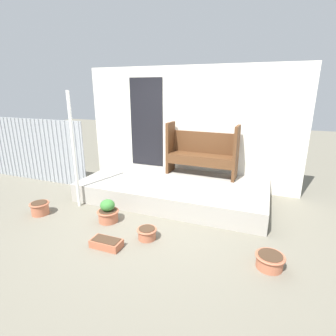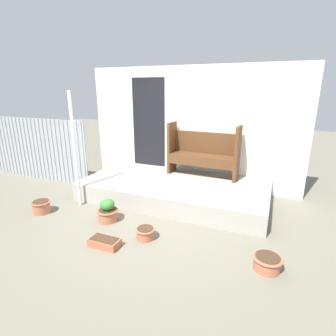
# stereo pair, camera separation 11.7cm
# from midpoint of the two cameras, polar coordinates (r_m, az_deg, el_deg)

# --- Properties ---
(ground_plane) EXTENTS (24.00, 24.00, 0.00)m
(ground_plane) POSITION_cam_midpoint_polar(r_m,az_deg,el_deg) (4.62, -2.04, -10.53)
(ground_plane) COLOR #706B5B
(porch_slab) EXTENTS (3.60, 1.77, 0.36)m
(porch_slab) POSITION_cam_midpoint_polar(r_m,az_deg,el_deg) (5.29, 2.03, -4.74)
(porch_slab) COLOR #A8A399
(porch_slab) RESTS_ON ground_plane
(house_wall) EXTENTS (4.80, 0.08, 2.60)m
(house_wall) POSITION_cam_midpoint_polar(r_m,az_deg,el_deg) (5.85, 4.96, 8.72)
(house_wall) COLOR white
(house_wall) RESTS_ON ground_plane
(fence_corrugated) EXTENTS (2.94, 0.05, 1.47)m
(fence_corrugated) POSITION_cam_midpoint_polar(r_m,az_deg,el_deg) (7.03, -26.29, 3.71)
(fence_corrugated) COLOR #9EA3A8
(fence_corrugated) RESTS_ON ground_plane
(support_post) EXTENTS (0.06, 0.06, 2.11)m
(support_post) POSITION_cam_midpoint_polar(r_m,az_deg,el_deg) (4.98, -18.96, 3.50)
(support_post) COLOR white
(support_post) RESTS_ON ground_plane
(bench) EXTENTS (1.48, 0.46, 1.09)m
(bench) POSITION_cam_midpoint_polar(r_m,az_deg,el_deg) (5.51, 8.30, 3.79)
(bench) COLOR #54331C
(bench) RESTS_ON porch_slab
(flower_pot_left) EXTENTS (0.33, 0.33, 0.22)m
(flower_pot_left) POSITION_cam_midpoint_polar(r_m,az_deg,el_deg) (5.20, -25.28, -7.54)
(flower_pot_left) COLOR #B76647
(flower_pot_left) RESTS_ON ground_plane
(flower_pot_middle) EXTENTS (0.36, 0.36, 0.38)m
(flower_pot_middle) POSITION_cam_midpoint_polar(r_m,az_deg,el_deg) (4.52, -12.26, -9.20)
(flower_pot_middle) COLOR #B76647
(flower_pot_middle) RESTS_ON ground_plane
(flower_pot_right) EXTENTS (0.30, 0.30, 0.17)m
(flower_pot_right) POSITION_cam_midpoint_polar(r_m,az_deg,el_deg) (3.98, -4.10, -13.84)
(flower_pot_right) COLOR #B76647
(flower_pot_right) RESTS_ON ground_plane
(flower_pot_far_right) EXTENTS (0.36, 0.36, 0.18)m
(flower_pot_far_right) POSITION_cam_midpoint_polar(r_m,az_deg,el_deg) (3.62, 21.71, -18.51)
(flower_pot_far_right) COLOR #B76647
(flower_pot_far_right) RESTS_ON ground_plane
(planter_box_rect) EXTENTS (0.44, 0.22, 0.12)m
(planter_box_rect) POSITION_cam_midpoint_polar(r_m,az_deg,el_deg) (3.91, -12.78, -15.49)
(planter_box_rect) COLOR #B26042
(planter_box_rect) RESTS_ON ground_plane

